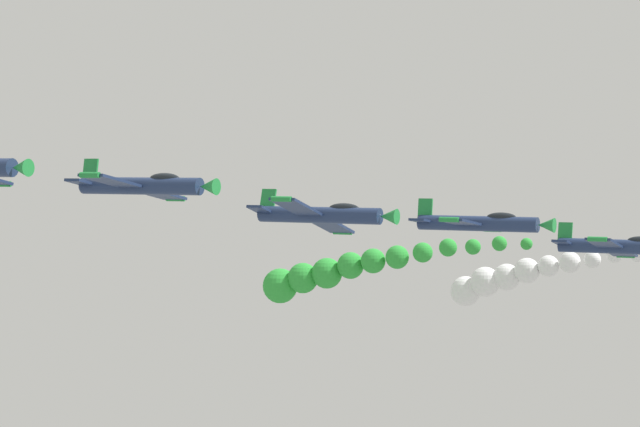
% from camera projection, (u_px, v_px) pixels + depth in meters
% --- Properties ---
extents(smoke_trail_lead, '(2.80, 18.72, 5.72)m').
position_uv_depth(smoke_trail_lead, '(513.00, 277.00, 102.69)').
color(smoke_trail_lead, white).
extents(airplane_left_inner, '(9.44, 10.35, 2.96)m').
position_uv_depth(airplane_left_inner, '(620.00, 246.00, 89.41)').
color(airplane_left_inner, navy).
extents(smoke_trail_left_inner, '(3.22, 23.70, 6.34)m').
position_uv_depth(smoke_trail_left_inner, '(336.00, 272.00, 100.02)').
color(smoke_trail_left_inner, green).
extents(airplane_right_inner, '(9.53, 10.35, 2.63)m').
position_uv_depth(airplane_right_inner, '(480.00, 223.00, 85.29)').
color(airplane_right_inner, navy).
extents(airplane_left_outer, '(9.28, 10.35, 3.32)m').
position_uv_depth(airplane_left_outer, '(321.00, 215.00, 79.26)').
color(airplane_left_outer, navy).
extents(airplane_right_outer, '(9.47, 10.35, 2.88)m').
position_uv_depth(airplane_right_outer, '(143.00, 186.00, 74.93)').
color(airplane_right_outer, navy).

